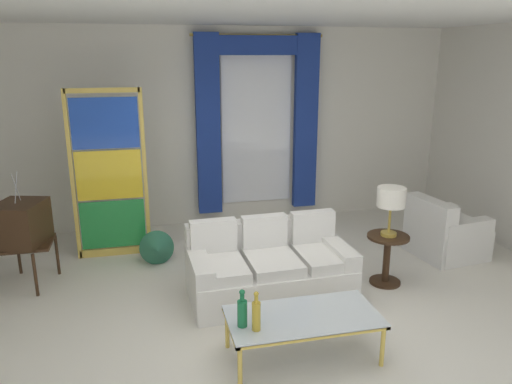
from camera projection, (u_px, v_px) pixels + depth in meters
name	position (u px, v px, depth m)	size (l,w,h in m)	color
ground_plane	(275.00, 311.00, 5.15)	(16.00, 16.00, 0.00)	silver
wall_rear	(223.00, 127.00, 7.61)	(8.00, 0.12, 3.00)	white
ceiling_slab	(257.00, 12.00, 5.08)	(8.00, 7.60, 0.04)	white
curtained_window	(258.00, 112.00, 7.50)	(2.00, 0.17, 2.70)	white
couch_white_long	(268.00, 268.00, 5.46)	(1.79, 0.97, 0.86)	white
coffee_table	(303.00, 318.00, 4.28)	(1.33, 0.66, 0.41)	silver
bottle_blue_decanter	(256.00, 314.00, 4.01)	(0.07, 0.07, 0.35)	gold
bottle_crystal_tall	(242.00, 312.00, 4.07)	(0.08, 0.08, 0.34)	#196B3D
vintage_tv	(21.00, 225.00, 5.56)	(0.65, 0.71, 1.35)	#382314
armchair_white	(443.00, 235.00, 6.51)	(0.91, 0.91, 0.80)	white
stained_glass_divider	(109.00, 178.00, 6.31)	(0.95, 0.05, 2.20)	gold
peacock_figurine	(157.00, 250.00, 6.19)	(0.44, 0.60, 0.50)	beige
round_side_table	(387.00, 255.00, 5.69)	(0.48, 0.48, 0.59)	#382314
table_lamp_brass	(391.00, 199.00, 5.50)	(0.32, 0.32, 0.57)	#B29338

